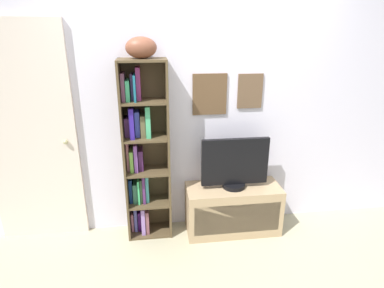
{
  "coord_description": "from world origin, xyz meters",
  "views": [
    {
      "loc": [
        -0.45,
        -1.85,
        1.97
      ],
      "look_at": [
        -0.1,
        0.85,
        0.97
      ],
      "focal_mm": 30.26,
      "sensor_mm": 36.0,
      "label": 1
    }
  ],
  "objects": [
    {
      "name": "door",
      "position": [
        -1.53,
        1.08,
        1.02
      ],
      "size": [
        0.8,
        0.09,
        2.04
      ],
      "color": "silver",
      "rests_on": "ground"
    },
    {
      "name": "back_wall",
      "position": [
        0.0,
        1.13,
        1.3
      ],
      "size": [
        4.8,
        0.08,
        2.59
      ],
      "color": "silver",
      "rests_on": "ground"
    },
    {
      "name": "television",
      "position": [
        0.32,
        0.9,
        0.73
      ],
      "size": [
        0.65,
        0.22,
        0.5
      ],
      "color": "black",
      "rests_on": "tv_stand"
    },
    {
      "name": "football",
      "position": [
        -0.5,
        0.97,
        1.8
      ],
      "size": [
        0.26,
        0.18,
        0.18
      ],
      "primitive_type": "ellipsoid",
      "rotation": [
        0.0,
        0.0,
        -0.0
      ],
      "color": "brown",
      "rests_on": "bookshelf"
    },
    {
      "name": "tv_stand",
      "position": [
        0.32,
        0.9,
        0.24
      ],
      "size": [
        0.93,
        0.39,
        0.48
      ],
      "color": "tan",
      "rests_on": "ground"
    },
    {
      "name": "bookshelf",
      "position": [
        -0.55,
        1.0,
        0.84
      ],
      "size": [
        0.42,
        0.27,
        1.71
      ],
      "color": "brown",
      "rests_on": "ground"
    }
  ]
}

